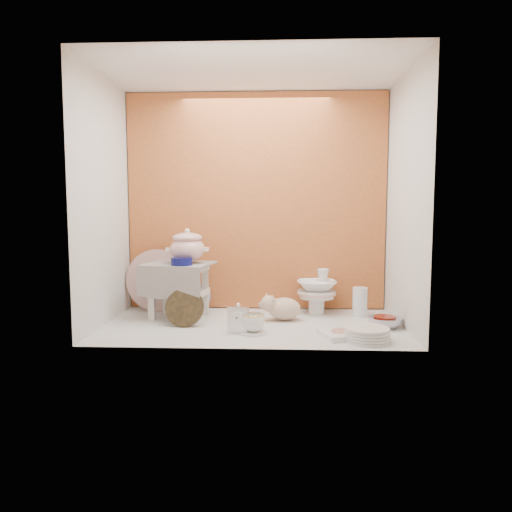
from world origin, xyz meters
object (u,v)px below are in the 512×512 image
Objects in this scene: floral_platter at (157,280)px; crystal_bowl at (385,322)px; blue_white_vase at (193,293)px; gold_rim_teacup at (253,322)px; step_stool at (179,290)px; plush_pig at (284,308)px; mantel_clock at (238,318)px; dinner_plate_stack at (367,334)px; porcelain_tower at (317,291)px; soup_tureen at (187,246)px.

floral_platter is 2.13× the size of crystal_bowl.
gold_rim_teacup is (0.44, -0.56, -0.07)m from blue_white_vase.
step_stool is 0.27m from floral_platter.
mantel_clock is at bearing -117.90° from plush_pig.
crystal_bowl is at bearing 62.19° from dinner_plate_stack.
floral_platter reaches higher than dinner_plate_stack.
porcelain_tower is (0.49, 0.53, 0.07)m from mantel_clock.
step_stool reaches higher than dinner_plate_stack.
crystal_bowl is at bearing 23.07° from mantel_clock.
soup_tureen is at bearing 169.41° from crystal_bowl.
blue_white_vase is at bearing 81.93° from step_stool.
dinner_plate_stack is (0.44, -0.45, -0.04)m from plush_pig.
gold_rim_teacup is (-0.18, -0.32, -0.02)m from plush_pig.
gold_rim_teacup is at bearing -107.23° from plush_pig.
step_stool is at bearing 170.50° from crystal_bowl.
porcelain_tower is at bearing -1.76° from floral_platter.
soup_tureen reaches higher than floral_platter.
soup_tureen is 2.02× the size of gold_rim_teacup.
blue_white_vase is 0.99× the size of plush_pig.
plush_pig is 0.63m from dinner_plate_stack.
blue_white_vase is at bearing 146.86° from dinner_plate_stack.
step_stool is 2.41× the size of mantel_clock.
crystal_bowl is at bearing -44.15° from porcelain_tower.
plush_pig is (0.68, -0.06, -0.10)m from step_stool.
porcelain_tower is (0.40, 0.53, 0.09)m from gold_rim_teacup.
mantel_clock is 0.72m from dinner_plate_stack.
gold_rim_teacup is at bearing 167.82° from dinner_plate_stack.
blue_white_vase is (0.00, 0.16, -0.34)m from soup_tureen.
blue_white_vase is at bearing 89.47° from soup_tureen.
step_stool is 2.06× the size of crystal_bowl.
gold_rim_teacup is 0.63m from dinner_plate_stack.
dinner_plate_stack is at bearing 1.25° from mantel_clock.
gold_rim_teacup is 0.66× the size of crystal_bowl.
porcelain_tower is at bearing 9.18° from soup_tureen.
step_stool reaches higher than porcelain_tower.
gold_rim_teacup is (0.69, -0.57, -0.15)m from floral_platter.
gold_rim_teacup is 0.67m from porcelain_tower.
blue_white_vase is 1.04× the size of dinner_plate_stack.
soup_tureen reaches higher than plush_pig.
mantel_clock is (0.36, -0.39, -0.38)m from soup_tureen.
soup_tureen reaches higher than gold_rim_teacup.
step_stool is at bearing -108.09° from blue_white_vase.
blue_white_vase is at bearing 178.21° from porcelain_tower.
soup_tureen is (0.06, 0.01, 0.29)m from step_stool.
step_stool is at bearing 150.00° from mantel_clock.
crystal_bowl is at bearing -15.20° from floral_platter.
step_stool reaches higher than mantel_clock.
blue_white_vase is 0.84m from porcelain_tower.
gold_rim_teacup is 0.53× the size of dinner_plate_stack.
crystal_bowl is (0.60, -0.15, -0.05)m from plush_pig.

